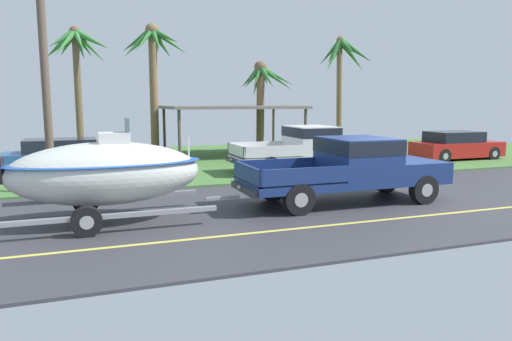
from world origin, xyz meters
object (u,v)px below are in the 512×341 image
at_px(palm_tree_near_left, 76,54).
at_px(pickup_truck_towing, 356,166).
at_px(parked_sedan_far, 456,146).
at_px(boat_on_trailer, 105,173).
at_px(utility_pole, 43,39).
at_px(parked_pickup_background, 310,146).
at_px(parked_sedan_near, 66,157).
at_px(carport_awning, 232,108).
at_px(palm_tree_near_right, 152,57).
at_px(palm_tree_mid, 262,86).
at_px(palm_tree_far_left, 342,63).

bearing_deg(palm_tree_near_left, pickup_truck_towing, -61.00).
distance_m(pickup_truck_towing, parked_sedan_far, 11.82).
relative_size(pickup_truck_towing, palm_tree_near_left, 0.95).
bearing_deg(pickup_truck_towing, boat_on_trailer, -180.00).
relative_size(palm_tree_near_left, utility_pole, 0.71).
xyz_separation_m(parked_sedan_far, palm_tree_near_left, (-17.02, 6.43, 4.35)).
xyz_separation_m(pickup_truck_towing, parked_pickup_background, (1.38, 5.62, 0.01)).
distance_m(boat_on_trailer, parked_sedan_far, 17.76).
xyz_separation_m(parked_sedan_near, carport_awning, (7.79, 3.40, 1.79)).
bearing_deg(carport_awning, palm_tree_near_left, 168.61).
xyz_separation_m(boat_on_trailer, carport_awning, (6.69, 11.65, 1.29)).
relative_size(parked_sedan_near, utility_pole, 0.52).
relative_size(palm_tree_near_right, utility_pole, 0.75).
bearing_deg(parked_sedan_far, boat_on_trailer, -157.89).
relative_size(carport_awning, utility_pole, 0.75).
relative_size(palm_tree_near_left, palm_tree_near_right, 0.95).
bearing_deg(parked_pickup_background, palm_tree_near_right, 122.62).
height_order(palm_tree_near_right, palm_tree_mid, palm_tree_near_right).
bearing_deg(pickup_truck_towing, palm_tree_near_right, 105.15).
height_order(parked_pickup_background, parked_sedan_near, parked_pickup_background).
height_order(parked_sedan_near, palm_tree_mid, palm_tree_mid).
height_order(parked_pickup_background, palm_tree_mid, palm_tree_mid).
height_order(parked_sedan_far, palm_tree_far_left, palm_tree_far_left).
bearing_deg(palm_tree_near_right, utility_pole, -115.69).
height_order(parked_sedan_far, palm_tree_near_right, palm_tree_near_right).
bearing_deg(carport_awning, palm_tree_mid, 28.62).
bearing_deg(carport_awning, boat_on_trailer, -119.87).
bearing_deg(palm_tree_far_left, palm_tree_mid, 155.30).
bearing_deg(parked_sedan_far, utility_pole, -172.06).
relative_size(parked_pickup_background, palm_tree_mid, 1.17).
relative_size(carport_awning, palm_tree_far_left, 1.08).
height_order(carport_awning, palm_tree_near_right, palm_tree_near_right).
xyz_separation_m(parked_pickup_background, parked_sedan_near, (-9.17, 2.63, -0.35)).
bearing_deg(parked_sedan_near, palm_tree_mid, 24.67).
height_order(palm_tree_mid, palm_tree_far_left, palm_tree_far_left).
height_order(parked_pickup_background, palm_tree_far_left, palm_tree_far_left).
distance_m(pickup_truck_towing, palm_tree_mid, 13.18).
bearing_deg(boat_on_trailer, parked_pickup_background, 34.83).
bearing_deg(utility_pole, palm_tree_mid, 40.23).
xyz_separation_m(parked_sedan_near, parked_sedan_far, (17.54, -1.57, -0.00)).
bearing_deg(palm_tree_mid, boat_on_trailer, -124.36).
bearing_deg(boat_on_trailer, parked_sedan_far, 22.11).
xyz_separation_m(palm_tree_near_left, utility_pole, (-0.84, -8.93, -0.41)).
xyz_separation_m(boat_on_trailer, palm_tree_far_left, (12.57, 10.99, 3.64)).
relative_size(palm_tree_mid, utility_pole, 0.56).
bearing_deg(parked_sedan_near, utility_pole, -94.34).
xyz_separation_m(boat_on_trailer, palm_tree_mid, (8.72, 12.76, 2.44)).
height_order(boat_on_trailer, palm_tree_near_left, palm_tree_near_left).
bearing_deg(palm_tree_near_left, boat_on_trailer, -87.50).
bearing_deg(palm_tree_mid, carport_awning, -151.38).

